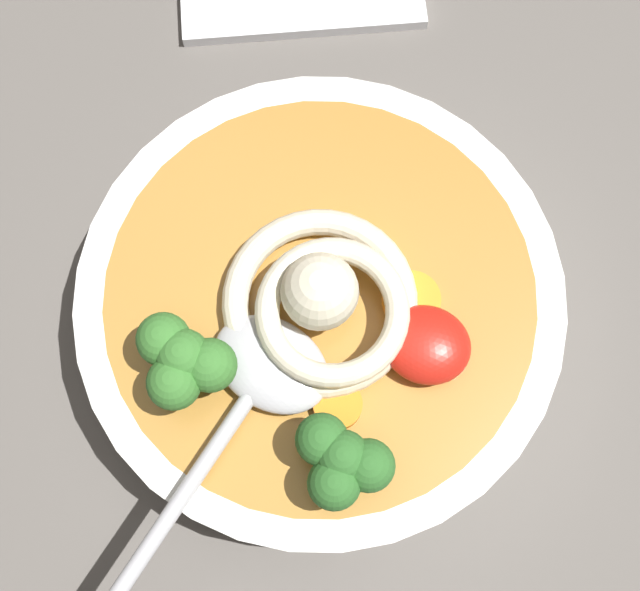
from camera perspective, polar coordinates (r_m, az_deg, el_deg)
The scene contains 9 objects.
table_slab at distance 49.38cm, azimuth 0.69°, elevation -3.79°, with size 138.91×138.91×3.34cm, color #5B5651.
soup_bowl at distance 45.23cm, azimuth 0.00°, elevation -0.95°, with size 24.98×24.98×5.65cm.
noodle_pile at distance 41.12cm, azimuth 0.16°, elevation -0.37°, with size 10.73×10.52×4.31cm.
soup_spoon at distance 40.85cm, azimuth -4.40°, elevation -6.24°, with size 7.72×17.50×1.60cm.
chili_sauce_dollop at distance 41.33cm, azimuth 7.28°, elevation -3.06°, with size 4.37×3.93×1.97cm, color red.
broccoli_floret_front at distance 38.71cm, azimuth 1.48°, elevation -11.12°, with size 4.81×4.14×3.80cm.
broccoli_floret_rear at distance 39.75cm, azimuth -9.25°, elevation -4.38°, with size 5.04×4.34×3.99cm.
carrot_slice_far at distance 42.47cm, azimuth 6.18°, elevation -0.29°, with size 2.95×2.95×0.59cm, color orange.
carrot_slice_beside_noodles at distance 41.06cm, azimuth 1.20°, elevation -7.39°, with size 2.40×2.40×0.71cm, color orange.
Camera 1 is at (2.63, -10.12, 49.93)cm, focal length 47.38 mm.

